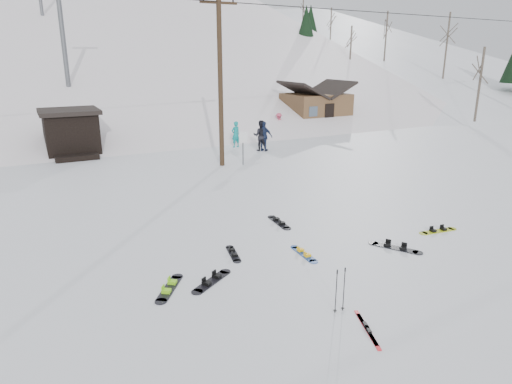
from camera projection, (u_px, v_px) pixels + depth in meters
name	position (u px, v px, depth m)	size (l,w,h in m)	color
ground	(355.00, 279.00, 12.53)	(200.00, 200.00, 0.00)	white
ski_slope	(94.00, 190.00, 62.83)	(60.00, 75.00, 45.00)	white
ridge_right	(339.00, 162.00, 74.90)	(34.00, 85.00, 36.00)	white
treeline_right	(367.00, 98.00, 64.03)	(20.00, 60.00, 10.00)	black
treeline_crest	(62.00, 87.00, 85.74)	(50.00, 6.00, 10.00)	black
utility_pole	(220.00, 79.00, 23.97)	(2.00, 0.26, 9.00)	#3A2819
trail_sign	(243.00, 142.00, 25.07)	(0.50, 0.09, 1.85)	#595B60
lift_hut	(71.00, 132.00, 27.77)	(3.40, 4.10, 2.75)	black
lift_tower_near	(62.00, 27.00, 34.04)	(2.20, 0.36, 8.00)	#595B60
cabin	(316.00, 108.00, 39.09)	(5.39, 4.40, 3.77)	brown
hero_snowboard	(304.00, 254.00, 14.05)	(0.33, 1.43, 0.10)	#18439C
hero_skis	(367.00, 329.00, 10.21)	(0.63, 1.48, 0.08)	red
ski_poles	(340.00, 290.00, 10.77)	(0.31, 0.08, 1.13)	black
board_scatter_a	(212.00, 281.00, 12.35)	(1.41, 1.03, 0.11)	black
board_scatter_b	(233.00, 253.00, 14.06)	(0.47, 1.31, 0.09)	black
board_scatter_c	(169.00, 288.00, 11.98)	(1.09, 1.40, 0.12)	black
board_scatter_d	(395.00, 247.00, 14.49)	(1.04, 1.52, 0.12)	black
board_scatter_e	(438.00, 231.00, 15.87)	(1.53, 0.43, 0.11)	#B5C515
board_scatter_f	(279.00, 222.00, 16.67)	(0.39, 1.60, 0.11)	black
skier_teal	(236.00, 134.00, 30.03)	(0.62, 0.41, 1.71)	#0D8686
skier_dark	(261.00, 136.00, 28.89)	(0.94, 0.73, 1.94)	black
skier_pink	(279.00, 123.00, 35.85)	(0.97, 0.56, 1.51)	#C74664
skier_navy	(264.00, 136.00, 28.79)	(1.10, 0.46, 1.88)	#1C2748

